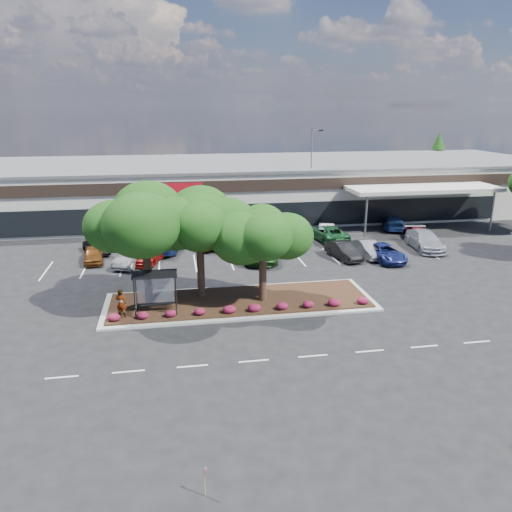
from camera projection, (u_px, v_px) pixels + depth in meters
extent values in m
plane|color=black|center=(282.00, 326.00, 30.25)|extent=(160.00, 160.00, 0.00)
cube|color=silver|center=(222.00, 188.00, 61.43)|extent=(80.00, 20.00, 6.00)
cube|color=#535355|center=(221.00, 163.00, 60.53)|extent=(80.40, 20.40, 0.30)
cube|color=black|center=(232.00, 186.00, 51.43)|extent=(80.00, 0.25, 1.20)
cube|color=black|center=(232.00, 217.00, 52.36)|extent=(60.00, 0.18, 2.60)
cube|color=#AA0C17|center=(173.00, 188.00, 50.39)|extent=(6.00, 0.12, 1.00)
cube|color=silver|center=(423.00, 189.00, 52.50)|extent=(16.00, 5.00, 0.40)
cylinder|color=slate|center=(366.00, 216.00, 50.14)|extent=(0.24, 0.24, 4.20)
cylinder|color=slate|center=(492.00, 211.00, 52.42)|extent=(0.24, 0.24, 4.20)
cube|color=#A6A7A1|center=(240.00, 302.00, 33.67)|extent=(18.00, 6.00, 0.15)
cube|color=#422D1A|center=(240.00, 300.00, 33.63)|extent=(17.20, 5.20, 0.12)
cube|color=silver|center=(62.00, 377.00, 24.52)|extent=(1.60, 0.12, 0.01)
cube|color=silver|center=(128.00, 372.00, 25.04)|extent=(1.60, 0.12, 0.01)
cube|color=silver|center=(192.00, 366.00, 25.56)|extent=(1.60, 0.12, 0.01)
cube|color=silver|center=(254.00, 361.00, 26.08)|extent=(1.60, 0.12, 0.01)
cube|color=silver|center=(313.00, 356.00, 26.60)|extent=(1.60, 0.12, 0.01)
cube|color=silver|center=(370.00, 351.00, 27.12)|extent=(1.60, 0.12, 0.01)
cube|color=silver|center=(424.00, 346.00, 27.64)|extent=(1.60, 0.12, 0.01)
cube|color=silver|center=(477.00, 342.00, 28.16)|extent=(1.60, 0.12, 0.01)
cube|color=silver|center=(46.00, 271.00, 40.29)|extent=(0.12, 5.00, 0.01)
cube|color=silver|center=(85.00, 269.00, 40.78)|extent=(0.12, 5.00, 0.01)
cube|color=silver|center=(122.00, 267.00, 41.26)|extent=(0.12, 5.00, 0.01)
cube|color=silver|center=(159.00, 265.00, 41.75)|extent=(0.12, 5.00, 0.01)
cube|color=silver|center=(195.00, 263.00, 42.24)|extent=(0.12, 5.00, 0.01)
cube|color=silver|center=(230.00, 261.00, 42.73)|extent=(0.12, 5.00, 0.01)
cube|color=silver|center=(265.00, 259.00, 43.22)|extent=(0.12, 5.00, 0.01)
cube|color=silver|center=(298.00, 258.00, 43.71)|extent=(0.12, 5.00, 0.01)
cube|color=silver|center=(331.00, 256.00, 44.19)|extent=(0.12, 5.00, 0.01)
cube|color=silver|center=(363.00, 254.00, 44.68)|extent=(0.12, 5.00, 0.01)
cube|color=silver|center=(395.00, 253.00, 45.17)|extent=(0.12, 5.00, 0.01)
cube|color=silver|center=(425.00, 251.00, 45.66)|extent=(0.12, 5.00, 0.01)
cylinder|color=black|center=(136.00, 291.00, 31.64)|extent=(0.08, 0.08, 2.50)
cylinder|color=black|center=(176.00, 289.00, 32.04)|extent=(0.08, 0.08, 2.50)
cylinder|color=black|center=(135.00, 299.00, 30.41)|extent=(0.08, 0.08, 2.50)
cylinder|color=black|center=(176.00, 296.00, 30.82)|extent=(0.08, 0.08, 2.50)
cube|color=black|center=(154.00, 274.00, 30.85)|extent=(2.75, 1.55, 0.10)
cube|color=silver|center=(156.00, 288.00, 31.80)|extent=(2.30, 0.03, 2.00)
cube|color=black|center=(156.00, 304.00, 31.69)|extent=(2.00, 0.35, 0.06)
cone|color=#103610|center=(437.00, 162.00, 75.96)|extent=(3.96, 3.96, 9.00)
imported|color=#594C47|center=(121.00, 303.00, 30.62)|extent=(0.76, 0.62, 1.81)
cube|color=#A6A7A1|center=(309.00, 222.00, 56.16)|extent=(0.50, 0.50, 0.40)
cylinder|color=slate|center=(311.00, 176.00, 54.64)|extent=(0.14, 0.14, 10.04)
cube|color=slate|center=(316.00, 130.00, 53.45)|extent=(0.92, 0.54, 0.14)
cube|color=black|center=(319.00, 130.00, 53.73)|extent=(0.53, 0.45, 0.18)
cube|color=#98814F|center=(205.00, 482.00, 16.91)|extent=(0.03, 0.03, 1.14)
cube|color=#FF437F|center=(206.00, 470.00, 16.78)|extent=(0.02, 0.14, 0.18)
imported|color=#613310|center=(93.00, 255.00, 42.29)|extent=(2.03, 4.05, 1.32)
imported|color=slate|center=(132.00, 257.00, 41.44)|extent=(3.15, 4.63, 1.45)
imported|color=maroon|center=(150.00, 254.00, 42.46)|extent=(3.47, 5.06, 1.36)
imported|color=#184315|center=(262.00, 250.00, 42.98)|extent=(4.19, 6.69, 1.72)
imported|color=brown|center=(254.00, 245.00, 44.81)|extent=(3.49, 6.11, 1.61)
imported|color=black|center=(343.00, 251.00, 43.27)|extent=(2.35, 4.56, 1.43)
imported|color=navy|center=(384.00, 253.00, 42.81)|extent=(2.77, 5.17, 1.38)
imported|color=slate|center=(368.00, 249.00, 43.86)|extent=(1.69, 4.33, 1.40)
imported|color=#979AA2|center=(425.00, 240.00, 46.10)|extent=(3.01, 6.00, 1.67)
imported|color=black|center=(96.00, 245.00, 44.92)|extent=(3.26, 4.72, 1.49)
imported|color=slate|center=(158.00, 238.00, 47.54)|extent=(3.06, 5.18, 1.35)
imported|color=navy|center=(169.00, 243.00, 45.45)|extent=(3.55, 5.80, 1.57)
imported|color=#7F4903|center=(205.00, 238.00, 47.11)|extent=(4.54, 6.38, 1.62)
imported|color=black|center=(247.00, 228.00, 51.16)|extent=(3.81, 6.01, 1.55)
imported|color=slate|center=(327.00, 229.00, 50.72)|extent=(2.80, 4.45, 1.38)
imported|color=#154620|center=(328.00, 233.00, 48.96)|extent=(3.19, 5.83, 1.55)
imported|color=maroon|center=(416.00, 232.00, 49.96)|extent=(2.32, 4.14, 1.33)
imported|color=navy|center=(393.00, 222.00, 53.62)|extent=(3.60, 5.51, 1.48)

